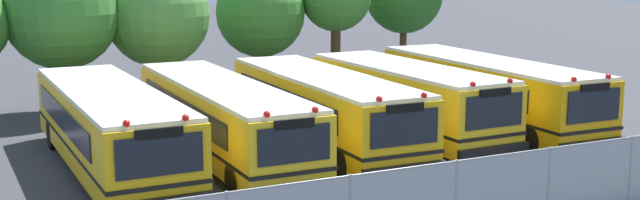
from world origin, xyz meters
name	(u,v)px	position (x,y,z in m)	size (l,w,h in m)	color
ground_plane	(320,147)	(0.00, 0.00, 0.00)	(160.00, 160.00, 0.00)	#38383D
school_bus_0	(110,126)	(-6.82, 0.08, 1.37)	(2.74, 11.11, 2.59)	yellow
school_bus_1	(222,117)	(-3.43, -0.08, 1.35)	(2.48, 11.31, 2.55)	yellow
school_bus_2	(323,107)	(0.02, -0.19, 1.38)	(2.80, 10.60, 2.62)	yellow
school_bus_3	(406,98)	(3.32, -0.07, 1.41)	(2.81, 9.52, 2.67)	yellow
school_bus_4	(486,91)	(6.76, -0.07, 1.42)	(2.78, 10.94, 2.69)	#EAA80C
tree_1	(62,11)	(-6.67, 9.65, 4.13)	(4.50, 4.50, 6.32)	#4C3823
tree_2	(160,15)	(-2.71, 9.77, 3.87)	(4.36, 4.36, 6.05)	#4C3823
tree_3	(264,11)	(2.59, 11.26, 3.79)	(4.32, 4.15, 5.79)	#4C3823
chainlink_fence	(503,190)	(0.30, -8.99, 0.94)	(18.81, 0.07, 1.81)	#9EA0A3
traffic_cone	(605,180)	(4.83, -7.73, 0.28)	(0.42, 0.42, 0.56)	#EA5914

